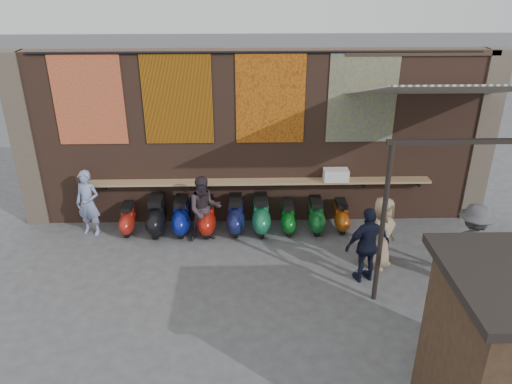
# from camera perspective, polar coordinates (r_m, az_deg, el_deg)

# --- Properties ---
(ground) EXTENTS (70.00, 70.00, 0.00)m
(ground) POSITION_cam_1_polar(r_m,az_deg,el_deg) (9.95, 0.46, -10.15)
(ground) COLOR #474749
(ground) RESTS_ON ground
(brick_wall) EXTENTS (10.00, 0.40, 4.00)m
(brick_wall) POSITION_cam_1_polar(r_m,az_deg,el_deg) (11.44, 0.03, 6.06)
(brick_wall) COLOR brown
(brick_wall) RESTS_ON ground
(pier_left) EXTENTS (0.50, 0.50, 4.00)m
(pier_left) POSITION_cam_1_polar(r_m,az_deg,el_deg) (12.44, -24.78, 5.29)
(pier_left) COLOR #4C4238
(pier_left) RESTS_ON ground
(pier_right) EXTENTS (0.50, 0.50, 4.00)m
(pier_right) POSITION_cam_1_polar(r_m,az_deg,el_deg) (12.69, 24.34, 5.73)
(pier_right) COLOR #4C4238
(pier_right) RESTS_ON ground
(eating_counter) EXTENTS (8.00, 0.32, 0.05)m
(eating_counter) POSITION_cam_1_polar(r_m,az_deg,el_deg) (11.43, 0.08, 1.18)
(eating_counter) COLOR #9E7A51
(eating_counter) RESTS_ON brick_wall
(shelf_box) EXTENTS (0.56, 0.30, 0.27)m
(shelf_box) POSITION_cam_1_polar(r_m,az_deg,el_deg) (11.53, 9.12, 1.94)
(shelf_box) COLOR white
(shelf_box) RESTS_ON eating_counter
(tapestry_redgold) EXTENTS (1.50, 0.02, 2.00)m
(tapestry_redgold) POSITION_cam_1_polar(r_m,az_deg,el_deg) (11.42, -18.59, 9.96)
(tapestry_redgold) COLOR maroon
(tapestry_redgold) RESTS_ON brick_wall
(tapestry_sun) EXTENTS (1.50, 0.02, 2.00)m
(tapestry_sun) POSITION_cam_1_polar(r_m,az_deg,el_deg) (11.03, -8.96, 10.44)
(tapestry_sun) COLOR orange
(tapestry_sun) RESTS_ON brick_wall
(tapestry_orange) EXTENTS (1.50, 0.02, 2.00)m
(tapestry_orange) POSITION_cam_1_polar(r_m,az_deg,el_deg) (10.95, 1.66, 10.64)
(tapestry_orange) COLOR #B56116
(tapestry_orange) RESTS_ON brick_wall
(tapestry_multi) EXTENTS (1.50, 0.02, 2.00)m
(tapestry_multi) POSITION_cam_1_polar(r_m,az_deg,el_deg) (11.24, 12.07, 10.48)
(tapestry_multi) COLOR navy
(tapestry_multi) RESTS_ON brick_wall
(hang_rail) EXTENTS (9.50, 0.06, 0.06)m
(hang_rail) POSITION_cam_1_polar(r_m,az_deg,el_deg) (10.72, 0.07, 15.69)
(hang_rail) COLOR black
(hang_rail) RESTS_ON brick_wall
(scooter_stool_0) EXTENTS (0.32, 0.71, 0.68)m
(scooter_stool_0) POSITION_cam_1_polar(r_m,az_deg,el_deg) (11.79, -14.40, -2.99)
(scooter_stool_0) COLOR #A62216
(scooter_stool_0) RESTS_ON ground
(scooter_stool_1) EXTENTS (0.40, 0.89, 0.85)m
(scooter_stool_1) POSITION_cam_1_polar(r_m,az_deg,el_deg) (11.61, -11.27, -2.66)
(scooter_stool_1) COLOR black
(scooter_stool_1) RESTS_ON ground
(scooter_stool_2) EXTENTS (0.39, 0.86, 0.82)m
(scooter_stool_2) POSITION_cam_1_polar(r_m,az_deg,el_deg) (11.52, -8.48, -2.74)
(scooter_stool_2) COLOR navy
(scooter_stool_2) RESTS_ON ground
(scooter_stool_3) EXTENTS (0.38, 0.85, 0.80)m
(scooter_stool_3) POSITION_cam_1_polar(r_m,az_deg,el_deg) (11.44, -5.62, -2.82)
(scooter_stool_3) COLOR #B41A0D
(scooter_stool_3) RESTS_ON ground
(scooter_stool_4) EXTENTS (0.39, 0.86, 0.82)m
(scooter_stool_4) POSITION_cam_1_polar(r_m,az_deg,el_deg) (11.44, -2.34, -2.66)
(scooter_stool_4) COLOR #151C4F
(scooter_stool_4) RESTS_ON ground
(scooter_stool_5) EXTENTS (0.40, 0.88, 0.84)m
(scooter_stool_5) POSITION_cam_1_polar(r_m,az_deg,el_deg) (11.43, 0.58, -2.62)
(scooter_stool_5) COLOR #1B6E48
(scooter_stool_5) RESTS_ON ground
(scooter_stool_6) EXTENTS (0.33, 0.73, 0.69)m
(scooter_stool_6) POSITION_cam_1_polar(r_m,az_deg,el_deg) (11.50, 3.66, -2.91)
(scooter_stool_6) COLOR #0C5A18
(scooter_stool_6) RESTS_ON ground
(scooter_stool_7) EXTENTS (0.36, 0.80, 0.76)m
(scooter_stool_7) POSITION_cam_1_polar(r_m,az_deg,el_deg) (11.56, 6.85, -2.71)
(scooter_stool_7) COLOR #0F4F1E
(scooter_stool_7) RESTS_ON ground
(scooter_stool_8) EXTENTS (0.32, 0.71, 0.68)m
(scooter_stool_8) POSITION_cam_1_polar(r_m,az_deg,el_deg) (11.72, 9.69, -2.72)
(scooter_stool_8) COLOR #94400D
(scooter_stool_8) RESTS_ON ground
(diner_left) EXTENTS (0.64, 0.51, 1.54)m
(diner_left) POSITION_cam_1_polar(r_m,az_deg,el_deg) (11.80, -18.64, -1.20)
(diner_left) COLOR #818EBB
(diner_left) RESTS_ON ground
(diner_right) EXTENTS (0.84, 0.71, 1.52)m
(diner_right) POSITION_cam_1_polar(r_m,az_deg,el_deg) (10.99, -5.91, -1.96)
(diner_right) COLOR #33282D
(diner_right) RESTS_ON ground
(shopper_navy) EXTENTS (0.98, 0.61, 1.56)m
(shopper_navy) POSITION_cam_1_polar(r_m,az_deg,el_deg) (9.81, 12.63, -5.95)
(shopper_navy) COLOR black
(shopper_navy) RESTS_ON ground
(shopper_grey) EXTENTS (1.25, 0.91, 1.73)m
(shopper_grey) POSITION_cam_1_polar(r_m,az_deg,el_deg) (10.20, 23.36, -5.74)
(shopper_grey) COLOR #4E4E52
(shopper_grey) RESTS_ON ground
(shopper_tan) EXTENTS (0.88, 0.88, 1.54)m
(shopper_tan) POSITION_cam_1_polar(r_m,az_deg,el_deg) (10.31, 14.11, -4.55)
(shopper_tan) COLOR #9A8262
(shopper_tan) RESTS_ON ground
(stall_sign) EXTENTS (1.20, 0.05, 0.50)m
(stall_sign) POSITION_cam_1_polar(r_m,az_deg,el_deg) (7.66, 26.88, -9.53)
(stall_sign) COLOR gold
(stall_sign) RESTS_ON market_stall
(stall_shelf) EXTENTS (1.84, 0.11, 0.06)m
(stall_shelf) POSITION_cam_1_polar(r_m,az_deg,el_deg) (8.15, 25.66, -14.59)
(stall_shelf) COLOR #473321
(stall_shelf) RESTS_ON market_stall
(awning_canvas) EXTENTS (3.20, 3.28, 0.97)m
(awning_canvas) POSITION_cam_1_polar(r_m,az_deg,el_deg) (10.02, 21.17, 10.82)
(awning_canvas) COLOR beige
(awning_canvas) RESTS_ON brick_wall
(awning_ledger) EXTENTS (3.30, 0.08, 0.12)m
(awning_ledger) POSITION_cam_1_polar(r_m,az_deg,el_deg) (11.40, 18.58, 14.85)
(awning_ledger) COLOR #33261C
(awning_ledger) RESTS_ON brick_wall
(awning_header) EXTENTS (3.00, 0.08, 0.08)m
(awning_header) POSITION_cam_1_polar(r_m,az_deg,el_deg) (8.83, 24.14, 5.30)
(awning_header) COLOR black
(awning_header) RESTS_ON awning_post_left
(awning_post_left) EXTENTS (0.09, 0.09, 3.10)m
(awning_post_left) POSITION_cam_1_polar(r_m,az_deg,el_deg) (8.93, 14.25, -3.75)
(awning_post_left) COLOR black
(awning_post_left) RESTS_ON ground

